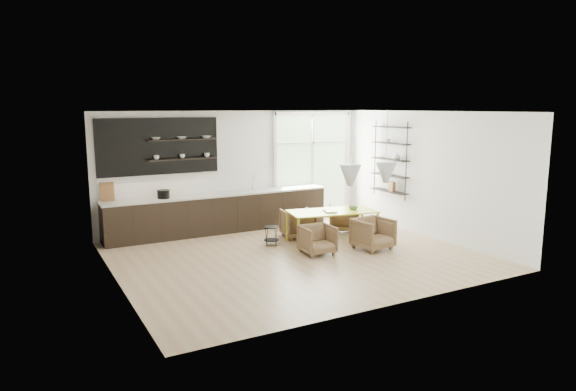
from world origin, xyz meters
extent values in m
cube|color=tan|center=(0.00, 0.00, -0.01)|extent=(7.00, 6.00, 0.01)
cube|color=white|center=(0.00, 3.00, 1.45)|extent=(7.00, 0.02, 2.90)
cube|color=white|center=(-3.50, 0.00, 1.45)|extent=(0.02, 6.00, 2.90)
cube|color=white|center=(3.50, 0.00, 1.45)|extent=(0.02, 6.00, 2.90)
cube|color=white|center=(0.00, 0.00, 2.90)|extent=(7.00, 6.00, 0.01)
cube|color=#B2D1A5|center=(2.15, 2.97, 1.45)|extent=(2.20, 0.02, 2.70)
cube|color=silver|center=(2.15, 2.94, 1.45)|extent=(2.30, 0.08, 2.80)
cone|color=silver|center=(0.95, -0.50, 1.65)|extent=(0.44, 0.44, 0.42)
cone|color=silver|center=(1.85, -0.50, 1.65)|extent=(0.44, 0.44, 0.42)
cylinder|color=black|center=(0.95, -0.50, 2.46)|extent=(0.01, 0.01, 0.89)
cylinder|color=black|center=(1.85, -0.50, 2.46)|extent=(0.01, 0.01, 0.89)
cube|color=black|center=(-0.60, 2.67, 0.45)|extent=(5.50, 0.65, 0.90)
cube|color=beige|center=(-0.60, 2.67, 0.92)|extent=(5.54, 0.69, 0.04)
cube|color=white|center=(-0.60, 2.98, 1.20)|extent=(5.50, 0.02, 0.55)
cube|color=black|center=(-1.95, 2.96, 2.10)|extent=(2.80, 0.06, 1.30)
cube|color=black|center=(-1.45, 2.82, 2.25)|extent=(1.60, 0.28, 0.03)
cube|color=black|center=(-1.45, 2.82, 1.80)|extent=(1.60, 0.28, 0.03)
cube|color=olive|center=(-3.15, 2.90, 1.15)|extent=(0.30, 0.10, 0.42)
cylinder|color=silver|center=(0.30, 2.77, 1.12)|extent=(0.02, 0.02, 0.40)
imported|color=white|center=(-2.05, 2.82, 2.29)|extent=(0.22, 0.22, 0.05)
imported|color=white|center=(-1.45, 2.82, 2.29)|extent=(0.22, 0.22, 0.05)
imported|color=white|center=(-0.85, 2.82, 2.29)|extent=(0.22, 0.22, 0.05)
imported|color=white|center=(-2.05, 2.82, 1.86)|extent=(0.12, 0.12, 0.10)
imported|color=white|center=(-1.45, 2.82, 1.86)|extent=(0.12, 0.12, 0.10)
imported|color=white|center=(-0.85, 2.82, 1.86)|extent=(0.12, 0.12, 0.10)
cylinder|color=black|center=(-1.97, 2.66, 1.02)|extent=(0.28, 0.28, 0.17)
cube|color=black|center=(3.36, 0.60, 1.70)|extent=(0.02, 0.02, 1.90)
cube|color=black|center=(3.36, 1.80, 1.70)|extent=(0.02, 0.02, 1.90)
cube|color=black|center=(3.36, 1.20, 0.90)|extent=(0.26, 1.20, 0.02)
cube|color=black|center=(3.36, 1.20, 1.30)|extent=(0.26, 1.20, 0.02)
cube|color=black|center=(3.36, 1.20, 1.70)|extent=(0.26, 1.20, 0.02)
cube|color=black|center=(3.36, 1.20, 2.10)|extent=(0.26, 1.20, 0.03)
cube|color=black|center=(3.36, 1.20, 2.50)|extent=(0.26, 1.20, 0.03)
imported|color=white|center=(3.36, 0.95, 1.81)|extent=(0.18, 0.18, 0.19)
imported|color=#333338|center=(3.36, 1.40, 1.34)|extent=(0.22, 0.22, 0.05)
imported|color=white|center=(3.36, 1.30, 2.16)|extent=(0.10, 0.10, 0.09)
cube|color=olive|center=(3.36, 1.10, 1.03)|extent=(0.10, 0.18, 0.24)
cube|color=#CDD81A|center=(1.25, 0.58, 0.69)|extent=(2.07, 1.23, 0.03)
cube|color=#CDD81A|center=(0.27, 0.38, 0.34)|extent=(0.05, 0.05, 0.68)
cube|color=#CDD81A|center=(0.42, 1.15, 0.34)|extent=(0.05, 0.05, 0.68)
cube|color=#CDD81A|center=(2.09, 0.02, 0.34)|extent=(0.05, 0.05, 0.68)
cube|color=#CDD81A|center=(2.24, 0.79, 0.34)|extent=(0.05, 0.05, 0.68)
imported|color=brown|center=(0.79, 1.30, 0.33)|extent=(0.81, 0.83, 0.66)
imported|color=brown|center=(2.05, 1.28, 0.33)|extent=(0.97, 0.98, 0.65)
imported|color=brown|center=(0.46, -0.08, 0.30)|extent=(0.68, 0.69, 0.60)
imported|color=brown|center=(1.69, -0.34, 0.33)|extent=(0.80, 0.81, 0.67)
cylinder|color=black|center=(-0.07, 0.97, 0.41)|extent=(0.31, 0.31, 0.02)
cylinder|color=black|center=(-0.07, 0.97, 0.12)|extent=(0.33, 0.33, 0.01)
cylinder|color=black|center=(0.07, 1.01, 0.20)|extent=(0.01, 0.01, 0.41)
cylinder|color=black|center=(-0.10, 1.11, 0.20)|extent=(0.01, 0.01, 0.41)
cylinder|color=black|center=(-0.21, 0.94, 0.20)|extent=(0.01, 0.01, 0.41)
cylinder|color=black|center=(-0.04, 0.83, 0.20)|extent=(0.01, 0.01, 0.41)
imported|color=white|center=(1.04, 0.55, 0.72)|extent=(0.33, 0.39, 0.03)
imported|color=#547E4E|center=(1.75, 0.49, 0.74)|extent=(0.26, 0.26, 0.07)
camera|label=1|loc=(-4.94, -8.79, 3.00)|focal=32.00mm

